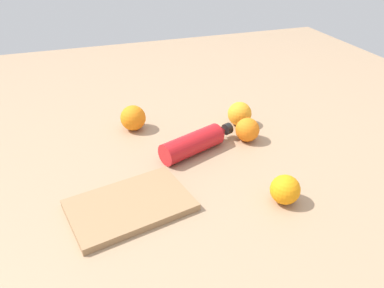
{
  "coord_description": "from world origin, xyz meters",
  "views": [
    {
      "loc": [
        -0.31,
        -0.91,
        0.61
      ],
      "look_at": [
        -0.01,
        -0.01,
        0.03
      ],
      "focal_mm": 35.16,
      "sensor_mm": 36.0,
      "label": 1
    }
  ],
  "objects_px": {
    "water_bottle": "(197,142)",
    "orange_3": "(247,130)",
    "orange_1": "(285,190)",
    "cutting_board": "(130,205)",
    "orange_2": "(240,114)",
    "orange_0": "(133,118)"
  },
  "relations": [
    {
      "from": "water_bottle",
      "to": "cutting_board",
      "type": "xyz_separation_m",
      "value": [
        -0.24,
        -0.19,
        -0.02
      ]
    },
    {
      "from": "orange_3",
      "to": "cutting_board",
      "type": "distance_m",
      "value": 0.46
    },
    {
      "from": "orange_2",
      "to": "orange_3",
      "type": "xyz_separation_m",
      "value": [
        -0.02,
        -0.11,
        -0.0
      ]
    },
    {
      "from": "orange_3",
      "to": "orange_1",
      "type": "bearing_deg",
      "value": -98.48
    },
    {
      "from": "cutting_board",
      "to": "orange_2",
      "type": "bearing_deg",
      "value": 23.9
    },
    {
      "from": "orange_0",
      "to": "orange_1",
      "type": "xyz_separation_m",
      "value": [
        0.28,
        -0.49,
        -0.0
      ]
    },
    {
      "from": "orange_3",
      "to": "orange_2",
      "type": "bearing_deg",
      "value": 78.3
    },
    {
      "from": "water_bottle",
      "to": "cutting_board",
      "type": "distance_m",
      "value": 0.31
    },
    {
      "from": "orange_0",
      "to": "cutting_board",
      "type": "bearing_deg",
      "value": -102.44
    },
    {
      "from": "orange_0",
      "to": "water_bottle",
      "type": "bearing_deg",
      "value": -52.03
    },
    {
      "from": "orange_1",
      "to": "cutting_board",
      "type": "xyz_separation_m",
      "value": [
        -0.37,
        0.1,
        -0.03
      ]
    },
    {
      "from": "orange_0",
      "to": "cutting_board",
      "type": "relative_size",
      "value": 0.29
    },
    {
      "from": "orange_0",
      "to": "orange_2",
      "type": "distance_m",
      "value": 0.36
    },
    {
      "from": "water_bottle",
      "to": "orange_1",
      "type": "bearing_deg",
      "value": -87.92
    },
    {
      "from": "orange_0",
      "to": "orange_3",
      "type": "relative_size",
      "value": 1.11
    },
    {
      "from": "water_bottle",
      "to": "orange_3",
      "type": "distance_m",
      "value": 0.17
    },
    {
      "from": "orange_2",
      "to": "cutting_board",
      "type": "xyz_separation_m",
      "value": [
        -0.43,
        -0.31,
        -0.03
      ]
    },
    {
      "from": "orange_0",
      "to": "orange_2",
      "type": "xyz_separation_m",
      "value": [
        0.35,
        -0.08,
        -0.0
      ]
    },
    {
      "from": "orange_1",
      "to": "orange_2",
      "type": "height_order",
      "value": "orange_2"
    },
    {
      "from": "orange_0",
      "to": "orange_2",
      "type": "relative_size",
      "value": 1.04
    },
    {
      "from": "water_bottle",
      "to": "orange_3",
      "type": "bearing_deg",
      "value": -17.29
    },
    {
      "from": "water_bottle",
      "to": "orange_1",
      "type": "height_order",
      "value": "orange_1"
    }
  ]
}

